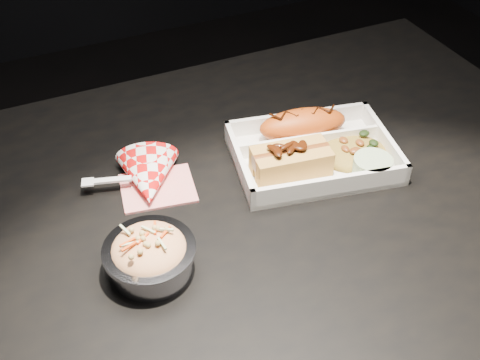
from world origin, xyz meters
The scene contains 8 objects.
dining_table centered at (0.00, 0.00, 0.66)m, with size 1.20×0.80×0.75m.
food_tray centered at (0.16, 0.04, 0.76)m, with size 0.28×0.22×0.04m.
fried_pastry centered at (0.17, 0.10, 0.78)m, with size 0.15×0.06×0.05m, color #BD4B12.
hotdog centered at (0.11, 0.02, 0.78)m, with size 0.13×0.07×0.06m.
fried_rice_mound centered at (0.22, 0.02, 0.77)m, with size 0.11×0.09×0.03m, color olive.
cupcake_liner centered at (0.22, -0.03, 0.77)m, with size 0.06×0.06×0.03m, color #A0BA8C.
foil_coleslaw_cup centered at (-0.15, -0.07, 0.78)m, with size 0.12×0.12×0.07m.
napkin_fork centered at (-0.10, 0.09, 0.77)m, with size 0.17×0.13×0.10m.
Camera 1 is at (-0.26, -0.59, 1.36)m, focal length 45.00 mm.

